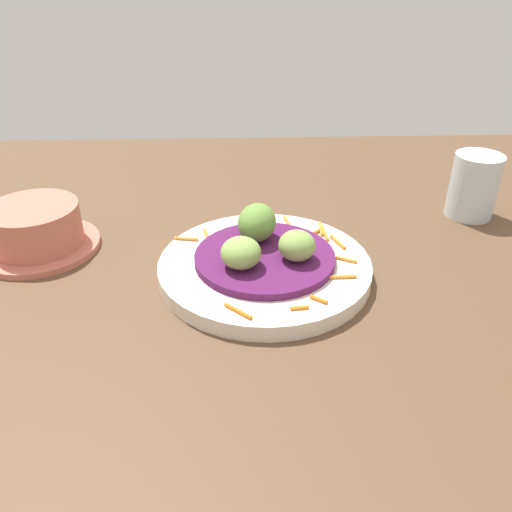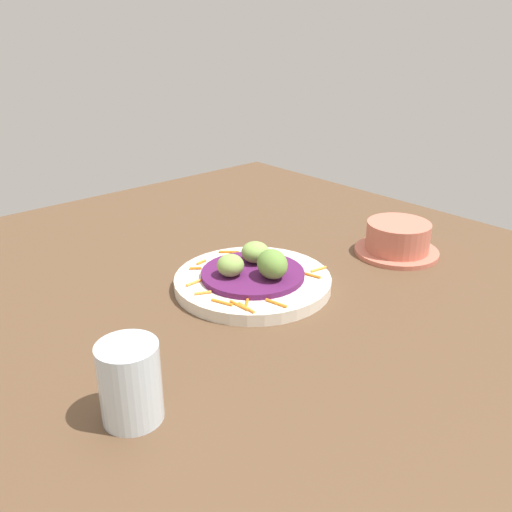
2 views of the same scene
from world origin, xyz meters
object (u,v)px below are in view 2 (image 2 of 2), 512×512
object	(u,v)px
terracotta_bowl	(398,240)
main_plate	(253,282)
guac_scoop_left	(272,264)
water_glass	(130,382)
guac_scoop_center	(255,252)
guac_scoop_right	(230,265)

from	to	relation	value
terracotta_bowl	main_plate	bearing A→B (deg)	-14.11
guac_scoop_left	terracotta_bowl	xyz separation A→B (cm)	(-26.99, 3.42, -2.23)
terracotta_bowl	water_glass	distance (cm)	57.67
main_plate	water_glass	distance (cm)	32.96
water_glass	terracotta_bowl	bearing A→B (deg)	-172.52
guac_scoop_center	terracotta_bowl	world-z (taller)	guac_scoop_center
guac_scoop_right	main_plate	bearing A→B (deg)	162.00
terracotta_bowl	water_glass	xyz separation A→B (cm)	(57.15, 7.50, 1.72)
water_glass	main_plate	bearing A→B (deg)	-153.80
guac_scoop_right	terracotta_bowl	world-z (taller)	guac_scoop_right
guac_scoop_center	guac_scoop_right	size ratio (longest dim) A/B	1.11
guac_scoop_center	guac_scoop_left	bearing A→B (deg)	72.00
guac_scoop_center	terracotta_bowl	bearing A→B (deg)	159.43
guac_scoop_center	water_glass	bearing A→B (deg)	27.76
guac_scoop_left	terracotta_bowl	size ratio (longest dim) A/B	0.37
main_plate	guac_scoop_right	xyz separation A→B (cm)	(3.45, -1.12, 3.48)
guac_scoop_left	guac_scoop_center	distance (cm)	6.31
terracotta_bowl	guac_scoop_right	bearing A→B (deg)	-14.55
guac_scoop_left	guac_scoop_right	xyz separation A→B (cm)	(4.21, -4.67, -0.51)
guac_scoop_center	water_glass	world-z (taller)	water_glass
guac_scoop_right	terracotta_bowl	size ratio (longest dim) A/B	0.28
guac_scoop_left	guac_scoop_right	world-z (taller)	guac_scoop_left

